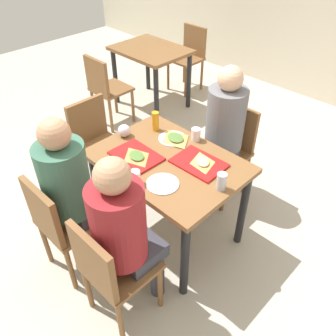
{
  "coord_description": "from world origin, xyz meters",
  "views": [
    {
      "loc": [
        1.4,
        -1.42,
        2.28
      ],
      "look_at": [
        0.0,
        0.0,
        0.69
      ],
      "focal_mm": 37.26,
      "sensor_mm": 36.0,
      "label": 1
    }
  ],
  "objects_px": {
    "person_in_brown_jacket": "(124,228)",
    "plastic_cup_a": "(196,134)",
    "soda_can": "(221,181)",
    "background_table": "(151,59)",
    "person_in_red": "(72,185)",
    "paper_plate_center": "(173,139)",
    "pizza_slice_b": "(203,162)",
    "condiment_bottle": "(155,121)",
    "chair_near_left": "(61,221)",
    "paper_plate_near_edge": "(163,184)",
    "main_table": "(168,172)",
    "background_chair_near": "(105,86)",
    "pizza_slice_a": "(137,156)",
    "person_far_side": "(222,128)",
    "chair_far_side": "(229,145)",
    "plastic_cup_b": "(135,177)",
    "chair_left_end": "(96,139)",
    "tray_red_near": "(136,156)",
    "tray_red_far": "(199,163)",
    "pizza_slice_c": "(175,138)",
    "chair_near_right": "(110,269)",
    "foil_bundle": "(124,131)",
    "background_chair_far": "(190,53)"
  },
  "relations": [
    {
      "from": "chair_near_right",
      "to": "tray_red_far",
      "type": "distance_m",
      "value": 0.94
    },
    {
      "from": "foil_bundle",
      "to": "condiment_bottle",
      "type": "bearing_deg",
      "value": 65.21
    },
    {
      "from": "person_far_side",
      "to": "pizza_slice_c",
      "type": "xyz_separation_m",
      "value": [
        -0.14,
        -0.41,
        0.03
      ]
    },
    {
      "from": "foil_bundle",
      "to": "chair_near_left",
      "type": "bearing_deg",
      "value": -75.88
    },
    {
      "from": "pizza_slice_b",
      "to": "plastic_cup_a",
      "type": "xyz_separation_m",
      "value": [
        -0.24,
        0.2,
        0.03
      ]
    },
    {
      "from": "pizza_slice_a",
      "to": "paper_plate_center",
      "type": "bearing_deg",
      "value": 89.34
    },
    {
      "from": "chair_left_end",
      "to": "pizza_slice_a",
      "type": "height_order",
      "value": "chair_left_end"
    },
    {
      "from": "person_in_brown_jacket",
      "to": "person_far_side",
      "type": "bearing_deg",
      "value": 102.07
    },
    {
      "from": "chair_far_side",
      "to": "background_chair_far",
      "type": "xyz_separation_m",
      "value": [
        -1.74,
        1.42,
        0.0
      ]
    },
    {
      "from": "person_in_red",
      "to": "background_chair_near",
      "type": "height_order",
      "value": "person_in_red"
    },
    {
      "from": "person_in_brown_jacket",
      "to": "plastic_cup_a",
      "type": "relative_size",
      "value": 12.73
    },
    {
      "from": "main_table",
      "to": "person_in_red",
      "type": "height_order",
      "value": "person_in_red"
    },
    {
      "from": "paper_plate_center",
      "to": "pizza_slice_a",
      "type": "bearing_deg",
      "value": -90.66
    },
    {
      "from": "tray_red_near",
      "to": "plastic_cup_b",
      "type": "bearing_deg",
      "value": -42.05
    },
    {
      "from": "person_in_brown_jacket",
      "to": "person_far_side",
      "type": "relative_size",
      "value": 1.0
    },
    {
      "from": "pizza_slice_a",
      "to": "person_far_side",
      "type": "bearing_deg",
      "value": 78.02
    },
    {
      "from": "person_in_red",
      "to": "paper_plate_center",
      "type": "height_order",
      "value": "person_in_red"
    },
    {
      "from": "chair_far_side",
      "to": "paper_plate_near_edge",
      "type": "relative_size",
      "value": 3.92
    },
    {
      "from": "person_far_side",
      "to": "plastic_cup_b",
      "type": "height_order",
      "value": "person_far_side"
    },
    {
      "from": "person_in_brown_jacket",
      "to": "foil_bundle",
      "type": "distance_m",
      "value": 0.96
    },
    {
      "from": "main_table",
      "to": "tray_red_far",
      "type": "xyz_separation_m",
      "value": [
        0.19,
        0.12,
        0.12
      ]
    },
    {
      "from": "tray_red_far",
      "to": "pizza_slice_b",
      "type": "distance_m",
      "value": 0.03
    },
    {
      "from": "chair_left_end",
      "to": "pizza_slice_b",
      "type": "relative_size",
      "value": 3.86
    },
    {
      "from": "condiment_bottle",
      "to": "foil_bundle",
      "type": "bearing_deg",
      "value": -114.79
    },
    {
      "from": "soda_can",
      "to": "background_table",
      "type": "distance_m",
      "value": 2.64
    },
    {
      "from": "main_table",
      "to": "tray_red_near",
      "type": "xyz_separation_m",
      "value": [
        -0.19,
        -0.14,
        0.12
      ]
    },
    {
      "from": "soda_can",
      "to": "chair_near_left",
      "type": "bearing_deg",
      "value": -132.69
    },
    {
      "from": "tray_red_far",
      "to": "pizza_slice_c",
      "type": "height_order",
      "value": "pizza_slice_c"
    },
    {
      "from": "chair_left_end",
      "to": "tray_red_near",
      "type": "relative_size",
      "value": 2.4
    },
    {
      "from": "tray_red_far",
      "to": "paper_plate_center",
      "type": "xyz_separation_m",
      "value": [
        -0.35,
        0.1,
        -0.0
      ]
    },
    {
      "from": "plastic_cup_b",
      "to": "condiment_bottle",
      "type": "xyz_separation_m",
      "value": [
        -0.38,
        0.55,
        0.03
      ]
    },
    {
      "from": "tray_red_far",
      "to": "background_table",
      "type": "xyz_separation_m",
      "value": [
        -1.93,
        1.34,
        -0.14
      ]
    },
    {
      "from": "chair_far_side",
      "to": "pizza_slice_c",
      "type": "relative_size",
      "value": 3.38
    },
    {
      "from": "chair_left_end",
      "to": "soda_can",
      "type": "relative_size",
      "value": 7.07
    },
    {
      "from": "paper_plate_near_edge",
      "to": "pizza_slice_b",
      "type": "bearing_deg",
      "value": 81.72
    },
    {
      "from": "pizza_slice_b",
      "to": "plastic_cup_a",
      "type": "distance_m",
      "value": 0.32
    },
    {
      "from": "main_table",
      "to": "pizza_slice_b",
      "type": "bearing_deg",
      "value": 31.51
    },
    {
      "from": "chair_left_end",
      "to": "person_in_red",
      "type": "relative_size",
      "value": 0.68
    },
    {
      "from": "soda_can",
      "to": "condiment_bottle",
      "type": "relative_size",
      "value": 0.76
    },
    {
      "from": "chair_near_left",
      "to": "paper_plate_near_edge",
      "type": "xyz_separation_m",
      "value": [
        0.43,
        0.56,
        0.26
      ]
    },
    {
      "from": "chair_left_end",
      "to": "condiment_bottle",
      "type": "height_order",
      "value": "condiment_bottle"
    },
    {
      "from": "background_table",
      "to": "chair_far_side",
      "type": "bearing_deg",
      "value": -21.49
    },
    {
      "from": "tray_red_far",
      "to": "person_in_red",
      "type": "bearing_deg",
      "value": -121.52
    },
    {
      "from": "pizza_slice_b",
      "to": "condiment_bottle",
      "type": "bearing_deg",
      "value": 171.49
    },
    {
      "from": "tray_red_near",
      "to": "condiment_bottle",
      "type": "xyz_separation_m",
      "value": [
        -0.16,
        0.35,
        0.07
      ]
    },
    {
      "from": "chair_near_right",
      "to": "chair_left_end",
      "type": "bearing_deg",
      "value": 147.09
    },
    {
      "from": "pizza_slice_a",
      "to": "tray_red_far",
      "type": "bearing_deg",
      "value": 37.11
    },
    {
      "from": "plastic_cup_a",
      "to": "plastic_cup_b",
      "type": "bearing_deg",
      "value": -85.34
    },
    {
      "from": "paper_plate_near_edge",
      "to": "background_table",
      "type": "xyz_separation_m",
      "value": [
        -1.91,
        1.68,
        -0.14
      ]
    },
    {
      "from": "foil_bundle",
      "to": "chair_near_right",
      "type": "bearing_deg",
      "value": -45.86
    }
  ]
}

